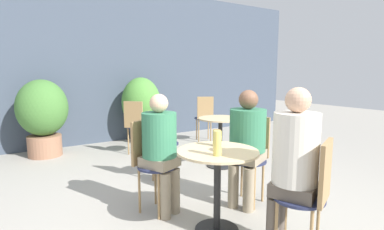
# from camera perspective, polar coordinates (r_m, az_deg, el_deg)

# --- Properties ---
(ground_plane) EXTENTS (20.00, 20.00, 0.00)m
(ground_plane) POSITION_cam_1_polar(r_m,az_deg,el_deg) (2.78, 4.73, -21.05)
(ground_plane) COLOR #9E998E
(storefront_wall) EXTENTS (10.00, 0.06, 3.00)m
(storefront_wall) POSITION_cam_1_polar(r_m,az_deg,el_deg) (5.98, -18.51, 9.10)
(storefront_wall) COLOR #3D4756
(storefront_wall) RESTS_ON ground_plane
(cafe_table_near) EXTENTS (0.68, 0.68, 0.71)m
(cafe_table_near) POSITION_cam_1_polar(r_m,az_deg,el_deg) (2.57, 4.91, -10.58)
(cafe_table_near) COLOR black
(cafe_table_near) RESTS_ON ground_plane
(cafe_table_far) EXTENTS (0.63, 0.63, 0.71)m
(cafe_table_far) POSITION_cam_1_polar(r_m,az_deg,el_deg) (4.32, 5.42, -3.13)
(cafe_table_far) COLOR black
(cafe_table_far) RESTS_ON ground_plane
(bistro_chair_0) EXTENTS (0.40, 0.41, 0.90)m
(bistro_chair_0) POSITION_cam_1_polar(r_m,az_deg,el_deg) (2.33, 21.90, -12.97)
(bistro_chair_0) COLOR #232847
(bistro_chair_0) RESTS_ON ground_plane
(bistro_chair_1) EXTENTS (0.41, 0.40, 0.90)m
(bistro_chair_1) POSITION_cam_1_polar(r_m,az_deg,el_deg) (3.22, 11.31, -6.69)
(bistro_chair_1) COLOR #232847
(bistro_chair_1) RESTS_ON ground_plane
(bistro_chair_2) EXTENTS (0.40, 0.41, 0.90)m
(bistro_chair_2) POSITION_cam_1_polar(r_m,az_deg,el_deg) (2.98, -8.07, -7.84)
(bistro_chair_2) COLOR #232847
(bistro_chair_2) RESTS_ON ground_plane
(bistro_chair_3) EXTENTS (0.42, 0.42, 0.90)m
(bistro_chair_3) POSITION_cam_1_polar(r_m,az_deg,el_deg) (3.75, -5.64, -4.47)
(bistro_chair_3) COLOR #232847
(bistro_chair_3) RESTS_ON ground_plane
(bistro_chair_4) EXTENTS (0.40, 0.41, 0.90)m
(bistro_chair_4) POSITION_cam_1_polar(r_m,az_deg,el_deg) (5.84, 2.40, 0.10)
(bistro_chair_4) COLOR #232847
(bistro_chair_4) RESTS_ON ground_plane
(bistro_chair_5) EXTENTS (0.42, 0.42, 0.90)m
(bistro_chair_5) POSITION_cam_1_polar(r_m,az_deg,el_deg) (5.00, -10.72, -1.39)
(bistro_chair_5) COLOR #232847
(bistro_chair_5) RESTS_ON ground_plane
(seated_person_0) EXTENTS (0.38, 0.39, 1.26)m
(seated_person_0) POSITION_cam_1_polar(r_m,az_deg,el_deg) (2.29, 18.73, -7.72)
(seated_person_0) COLOR brown
(seated_person_0) RESTS_ON ground_plane
(seated_person_1) EXTENTS (0.44, 0.42, 1.19)m
(seated_person_1) POSITION_cam_1_polar(r_m,az_deg,el_deg) (3.05, 10.39, -4.34)
(seated_person_1) COLOR gray
(seated_person_1) RESTS_ON ground_plane
(seated_person_2) EXTENTS (0.38, 0.40, 1.16)m
(seated_person_2) POSITION_cam_1_polar(r_m,az_deg,el_deg) (2.85, -5.98, -5.34)
(seated_person_2) COLOR gray
(seated_person_2) RESTS_ON ground_plane
(beer_glass_0) EXTENTS (0.07, 0.07, 0.15)m
(beer_glass_0) POSITION_cam_1_polar(r_m,az_deg,el_deg) (2.65, 4.73, -4.36)
(beer_glass_0) COLOR #B28433
(beer_glass_0) RESTS_ON cafe_table_near
(beer_glass_1) EXTENTS (0.06, 0.06, 0.20)m
(beer_glass_1) POSITION_cam_1_polar(r_m,az_deg,el_deg) (2.34, 4.86, -5.39)
(beer_glass_1) COLOR #DBC65B
(beer_glass_1) RESTS_ON cafe_table_near
(potted_plant_0) EXTENTS (0.78, 0.78, 1.25)m
(potted_plant_0) POSITION_cam_1_polar(r_m,az_deg,el_deg) (5.38, -26.57, 0.31)
(potted_plant_0) COLOR #93664C
(potted_plant_0) RESTS_ON ground_plane
(potted_plant_1) EXTENTS (0.74, 0.74, 1.26)m
(potted_plant_1) POSITION_cam_1_polar(r_m,az_deg,el_deg) (5.87, -9.65, 1.96)
(potted_plant_1) COLOR slate
(potted_plant_1) RESTS_ON ground_plane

